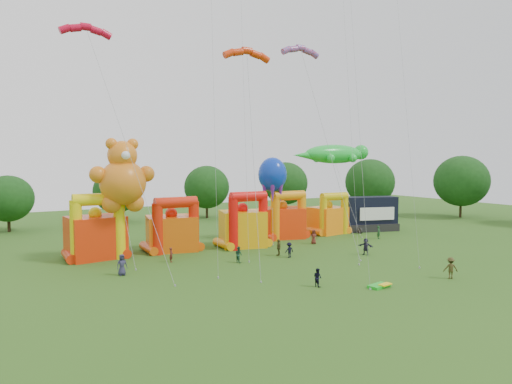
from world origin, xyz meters
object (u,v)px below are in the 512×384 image
gecko_kite (340,174)px  spectator_0 (122,265)px  bouncy_castle_0 (96,234)px  teddy_bear_kite (123,182)px  spectator_4 (279,247)px  octopus_kite (273,193)px  stage_trailer (370,214)px  bouncy_castle_2 (244,226)px

gecko_kite → spectator_0: size_ratio=7.06×
bouncy_castle_0 → gecko_kite: size_ratio=0.52×
teddy_bear_kite → spectator_4: size_ratio=7.05×
octopus_kite → teddy_bear_kite: bearing=-174.0°
gecko_kite → spectator_4: (-17.03, -10.03, -7.70)m
teddy_bear_kite → octopus_kite: bearing=6.0°
spectator_0 → spectator_4: spectator_0 is taller
stage_trailer → spectator_0: stage_trailer is taller
bouncy_castle_0 → spectator_0: 8.93m
bouncy_castle_2 → gecko_kite: 19.27m
octopus_kite → spectator_0: size_ratio=5.64×
stage_trailer → bouncy_castle_2: bearing=-174.9°
stage_trailer → spectator_4: size_ratio=4.62×
stage_trailer → teddy_bear_kite: bearing=-176.4°
spectator_0 → spectator_4: bearing=-4.1°
octopus_kite → spectator_0: bearing=-158.3°
teddy_bear_kite → gecko_kite: size_ratio=0.94×
stage_trailer → octopus_kite: octopus_kite is taller
bouncy_castle_0 → stage_trailer: size_ratio=0.84×
stage_trailer → spectator_0: (-38.84, -8.84, -1.50)m
bouncy_castle_2 → spectator_0: 17.73m
stage_trailer → teddy_bear_kite: size_ratio=0.66×
bouncy_castle_0 → spectator_0: bearing=-85.5°
bouncy_castle_0 → spectator_4: bouncy_castle_0 is taller
gecko_kite → spectator_0: 36.57m
spectator_0 → spectator_4: size_ratio=1.06×
bouncy_castle_0 → stage_trailer: bearing=0.1°
stage_trailer → teddy_bear_kite: 37.58m
spectator_4 → stage_trailer: bearing=161.3°
bouncy_castle_0 → teddy_bear_kite: (2.47, -2.23, 5.58)m
bouncy_castle_2 → teddy_bear_kite: size_ratio=0.53×
stage_trailer → octopus_kite: 17.79m
gecko_kite → spectator_4: bearing=-149.5°
bouncy_castle_2 → octopus_kite: bearing=18.4°
teddy_bear_kite → bouncy_castle_2: bearing=1.3°
octopus_kite → spectator_4: octopus_kite is taller
teddy_bear_kite → bouncy_castle_0: bearing=137.9°
stage_trailer → octopus_kite: bearing=-179.1°
bouncy_castle_2 → octopus_kite: 6.61m
spectator_0 → teddy_bear_kite: bearing=69.6°
bouncy_castle_0 → spectator_0: bouncy_castle_0 is taller
stage_trailer → octopus_kite: (-17.37, -0.28, 3.83)m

